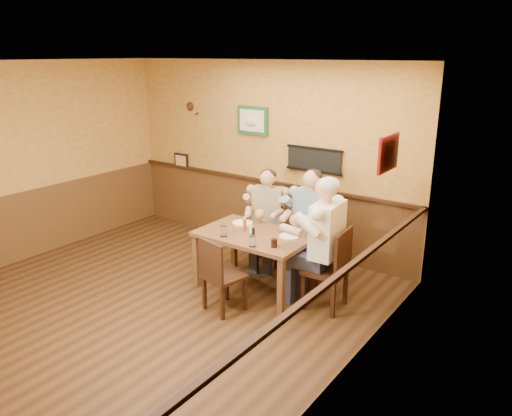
{
  "coord_description": "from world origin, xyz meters",
  "views": [
    {
      "loc": [
        4.19,
        -3.64,
        2.89
      ],
      "look_at": [
        0.87,
        1.05,
        1.1
      ],
      "focal_mm": 35.0,
      "sensor_mm": 36.0,
      "label": 1
    }
  ],
  "objects_px": {
    "water_glass_mid": "(253,241)",
    "diner_white_elder": "(326,251)",
    "hot_sauce_bottle": "(245,224)",
    "dining_table": "(255,240)",
    "pepper_shaker": "(253,231)",
    "water_glass_left": "(224,231)",
    "salt_shaker": "(251,229)",
    "diner_blue_polo": "(311,230)",
    "chair_back_right": "(311,244)",
    "diner_tan_shirt": "(268,222)",
    "chair_right_end": "(326,268)",
    "chair_near_side": "(224,274)",
    "chair_back_left": "(268,234)",
    "cola_tumbler": "(274,243)"
  },
  "relations": [
    {
      "from": "chair_back_left",
      "to": "water_glass_left",
      "type": "relative_size",
      "value": 6.51
    },
    {
      "from": "diner_blue_polo",
      "to": "salt_shaker",
      "type": "height_order",
      "value": "diner_blue_polo"
    },
    {
      "from": "dining_table",
      "to": "chair_near_side",
      "type": "xyz_separation_m",
      "value": [
        0.03,
        -0.66,
        -0.21
      ]
    },
    {
      "from": "diner_white_elder",
      "to": "water_glass_left",
      "type": "relative_size",
      "value": 10.7
    },
    {
      "from": "diner_blue_polo",
      "to": "diner_white_elder",
      "type": "height_order",
      "value": "diner_white_elder"
    },
    {
      "from": "chair_back_right",
      "to": "diner_tan_shirt",
      "type": "height_order",
      "value": "diner_tan_shirt"
    },
    {
      "from": "chair_near_side",
      "to": "cola_tumbler",
      "type": "height_order",
      "value": "chair_near_side"
    },
    {
      "from": "water_glass_mid",
      "to": "diner_white_elder",
      "type": "bearing_deg",
      "value": 31.74
    },
    {
      "from": "chair_back_right",
      "to": "salt_shaker",
      "type": "bearing_deg",
      "value": -124.66
    },
    {
      "from": "dining_table",
      "to": "hot_sauce_bottle",
      "type": "relative_size",
      "value": 8.3
    },
    {
      "from": "diner_white_elder",
      "to": "pepper_shaker",
      "type": "relative_size",
      "value": 16.3
    },
    {
      "from": "chair_near_side",
      "to": "water_glass_mid",
      "type": "xyz_separation_m",
      "value": [
        0.2,
        0.28,
        0.36
      ]
    },
    {
      "from": "dining_table",
      "to": "pepper_shaker",
      "type": "bearing_deg",
      "value": -74.17
    },
    {
      "from": "chair_near_side",
      "to": "diner_white_elder",
      "type": "bearing_deg",
      "value": -129.6
    },
    {
      "from": "hot_sauce_bottle",
      "to": "chair_right_end",
      "type": "bearing_deg",
      "value": 3.25
    },
    {
      "from": "chair_right_end",
      "to": "pepper_shaker",
      "type": "bearing_deg",
      "value": -86.1
    },
    {
      "from": "chair_near_side",
      "to": "chair_right_end",
      "type": "bearing_deg",
      "value": -129.6
    },
    {
      "from": "chair_back_right",
      "to": "chair_near_side",
      "type": "xyz_separation_m",
      "value": [
        -0.37,
        -1.36,
        -0.02
      ]
    },
    {
      "from": "chair_right_end",
      "to": "water_glass_mid",
      "type": "height_order",
      "value": "chair_right_end"
    },
    {
      "from": "diner_tan_shirt",
      "to": "dining_table",
      "type": "bearing_deg",
      "value": -86.05
    },
    {
      "from": "cola_tumbler",
      "to": "salt_shaker",
      "type": "distance_m",
      "value": 0.55
    },
    {
      "from": "water_glass_left",
      "to": "diner_white_elder",
      "type": "bearing_deg",
      "value": 17.43
    },
    {
      "from": "water_glass_left",
      "to": "salt_shaker",
      "type": "relative_size",
      "value": 1.34
    },
    {
      "from": "chair_back_right",
      "to": "diner_white_elder",
      "type": "relative_size",
      "value": 0.65
    },
    {
      "from": "cola_tumbler",
      "to": "pepper_shaker",
      "type": "xyz_separation_m",
      "value": [
        -0.43,
        0.19,
        -0.0
      ]
    },
    {
      "from": "chair_back_right",
      "to": "diner_blue_polo",
      "type": "xyz_separation_m",
      "value": [
        0.0,
        0.0,
        0.2
      ]
    },
    {
      "from": "diner_tan_shirt",
      "to": "diner_white_elder",
      "type": "relative_size",
      "value": 0.87
    },
    {
      "from": "diner_white_elder",
      "to": "water_glass_mid",
      "type": "relative_size",
      "value": 11.17
    },
    {
      "from": "water_glass_left",
      "to": "chair_back_left",
      "type": "bearing_deg",
      "value": 93.72
    },
    {
      "from": "water_glass_left",
      "to": "water_glass_mid",
      "type": "xyz_separation_m",
      "value": [
        0.48,
        -0.07,
        -0.0
      ]
    },
    {
      "from": "chair_near_side",
      "to": "diner_white_elder",
      "type": "relative_size",
      "value": 0.63
    },
    {
      "from": "water_glass_mid",
      "to": "hot_sauce_bottle",
      "type": "relative_size",
      "value": 0.76
    },
    {
      "from": "chair_right_end",
      "to": "chair_near_side",
      "type": "height_order",
      "value": "chair_right_end"
    },
    {
      "from": "chair_back_right",
      "to": "chair_right_end",
      "type": "bearing_deg",
      "value": -51.24
    },
    {
      "from": "diner_tan_shirt",
      "to": "cola_tumbler",
      "type": "height_order",
      "value": "diner_tan_shirt"
    },
    {
      "from": "chair_right_end",
      "to": "chair_back_right",
      "type": "bearing_deg",
      "value": -143.1
    },
    {
      "from": "water_glass_mid",
      "to": "hot_sauce_bottle",
      "type": "distance_m",
      "value": 0.55
    },
    {
      "from": "chair_back_right",
      "to": "cola_tumbler",
      "type": "distance_m",
      "value": 1.01
    },
    {
      "from": "diner_tan_shirt",
      "to": "pepper_shaker",
      "type": "bearing_deg",
      "value": -86.52
    },
    {
      "from": "chair_back_right",
      "to": "hot_sauce_bottle",
      "type": "bearing_deg",
      "value": -131.04
    },
    {
      "from": "water_glass_left",
      "to": "pepper_shaker",
      "type": "bearing_deg",
      "value": 42.92
    },
    {
      "from": "diner_tan_shirt",
      "to": "water_glass_mid",
      "type": "height_order",
      "value": "diner_tan_shirt"
    },
    {
      "from": "diner_white_elder",
      "to": "salt_shaker",
      "type": "distance_m",
      "value": 1.02
    },
    {
      "from": "dining_table",
      "to": "chair_right_end",
      "type": "xyz_separation_m",
      "value": [
        0.96,
        0.07,
        -0.16
      ]
    },
    {
      "from": "pepper_shaker",
      "to": "water_glass_left",
      "type": "bearing_deg",
      "value": -137.08
    },
    {
      "from": "dining_table",
      "to": "chair_right_end",
      "type": "relative_size",
      "value": 1.41
    },
    {
      "from": "pepper_shaker",
      "to": "salt_shaker",
      "type": "bearing_deg",
      "value": 148.84
    },
    {
      "from": "chair_right_end",
      "to": "chair_near_side",
      "type": "xyz_separation_m",
      "value": [
        -0.93,
        -0.73,
        -0.05
      ]
    },
    {
      "from": "diner_white_elder",
      "to": "pepper_shaker",
      "type": "xyz_separation_m",
      "value": [
        -0.94,
        -0.13,
        0.08
      ]
    },
    {
      "from": "chair_near_side",
      "to": "diner_white_elder",
      "type": "height_order",
      "value": "diner_white_elder"
    }
  ]
}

